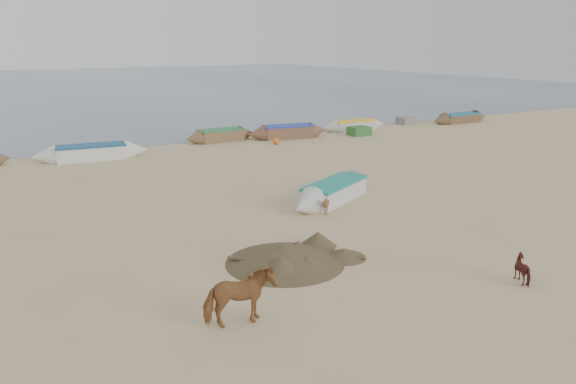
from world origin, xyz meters
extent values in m
plane|color=tan|center=(0.00, 0.00, 0.00)|extent=(140.00, 140.00, 0.00)
plane|color=slate|center=(0.00, 82.00, 0.01)|extent=(160.00, 160.00, 0.00)
imported|color=brown|center=(-5.49, -3.08, 0.73)|extent=(1.82, 1.01, 1.47)
imported|color=brown|center=(1.48, 3.48, 0.37)|extent=(0.75, 0.69, 0.74)
imported|color=#59251C|center=(2.73, -4.90, 0.39)|extent=(0.69, 0.79, 0.78)
cone|color=brown|center=(-2.54, -0.17, 0.29)|extent=(4.36, 4.36, 0.57)
sphere|color=orange|center=(7.43, 18.37, 0.22)|extent=(0.44, 0.44, 0.44)
cube|color=slate|center=(-4.80, 20.89, 0.28)|extent=(1.20, 1.10, 0.56)
cube|color=#2F682E|center=(14.64, 18.63, 0.32)|extent=(1.50, 1.20, 0.64)
cube|color=slate|center=(21.60, 21.30, 0.30)|extent=(1.30, 1.20, 0.60)
camera|label=1|loc=(-10.74, -14.42, 6.72)|focal=35.00mm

